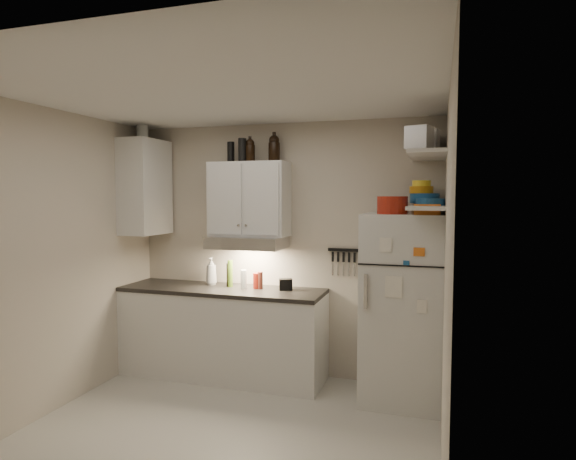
% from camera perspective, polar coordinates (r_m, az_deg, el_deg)
% --- Properties ---
extents(floor, '(3.20, 3.00, 0.02)m').
position_cam_1_polar(floor, '(4.04, -7.90, -23.53)').
color(floor, '#BCB9AD').
rests_on(floor, ground).
extents(ceiling, '(3.20, 3.00, 0.02)m').
position_cam_1_polar(ceiling, '(3.66, -8.31, 15.91)').
color(ceiling, silver).
rests_on(ceiling, ground).
extents(back_wall, '(3.20, 0.02, 2.60)m').
position_cam_1_polar(back_wall, '(5.01, -0.63, -2.33)').
color(back_wall, '#BCB1A0').
rests_on(back_wall, ground).
extents(left_wall, '(0.02, 3.00, 2.60)m').
position_cam_1_polar(left_wall, '(4.55, -26.75, -3.41)').
color(left_wall, '#BCB1A0').
rests_on(left_wall, ground).
extents(right_wall, '(0.02, 3.00, 2.60)m').
position_cam_1_polar(right_wall, '(3.28, 18.38, -5.92)').
color(right_wall, '#BCB1A0').
rests_on(right_wall, ground).
extents(base_cabinet, '(2.10, 0.60, 0.88)m').
position_cam_1_polar(base_cabinet, '(5.10, -7.76, -12.12)').
color(base_cabinet, silver).
rests_on(base_cabinet, floor).
extents(countertop, '(2.10, 0.62, 0.04)m').
position_cam_1_polar(countertop, '(4.99, -7.81, -7.04)').
color(countertop, black).
rests_on(countertop, base_cabinet).
extents(upper_cabinet, '(0.80, 0.33, 0.75)m').
position_cam_1_polar(upper_cabinet, '(4.92, -4.60, 3.67)').
color(upper_cabinet, silver).
rests_on(upper_cabinet, back_wall).
extents(side_cabinet, '(0.33, 0.55, 1.00)m').
position_cam_1_polar(side_cabinet, '(5.34, -16.57, 4.88)').
color(side_cabinet, silver).
rests_on(side_cabinet, left_wall).
extents(range_hood, '(0.76, 0.46, 0.12)m').
position_cam_1_polar(range_hood, '(4.88, -4.86, -1.45)').
color(range_hood, silver).
rests_on(range_hood, back_wall).
extents(fridge, '(0.70, 0.68, 1.70)m').
position_cam_1_polar(fridge, '(4.51, 13.39, -8.95)').
color(fridge, silver).
rests_on(fridge, floor).
extents(shelf_hi, '(0.30, 0.95, 0.03)m').
position_cam_1_polar(shelf_hi, '(4.27, 16.27, 8.51)').
color(shelf_hi, silver).
rests_on(shelf_hi, right_wall).
extents(shelf_lo, '(0.30, 0.95, 0.03)m').
position_cam_1_polar(shelf_lo, '(4.25, 16.15, 2.60)').
color(shelf_lo, silver).
rests_on(shelf_lo, right_wall).
extents(knife_strip, '(0.42, 0.02, 0.03)m').
position_cam_1_polar(knife_strip, '(4.82, 7.22, -2.38)').
color(knife_strip, black).
rests_on(knife_strip, back_wall).
extents(dutch_oven, '(0.27, 0.27, 0.15)m').
position_cam_1_polar(dutch_oven, '(4.31, 12.26, 2.90)').
color(dutch_oven, maroon).
rests_on(dutch_oven, fridge).
extents(book_stack, '(0.23, 0.28, 0.09)m').
position_cam_1_polar(book_stack, '(4.24, 16.11, 2.38)').
color(book_stack, orange).
rests_on(book_stack, fridge).
extents(spice_jar, '(0.06, 0.06, 0.09)m').
position_cam_1_polar(spice_jar, '(4.31, 14.30, 2.47)').
color(spice_jar, silver).
rests_on(spice_jar, fridge).
extents(stock_pot, '(0.33, 0.33, 0.19)m').
position_cam_1_polar(stock_pot, '(4.62, 15.88, 9.55)').
color(stock_pot, silver).
rests_on(stock_pot, shelf_hi).
extents(tin_a, '(0.21, 0.20, 0.19)m').
position_cam_1_polar(tin_a, '(4.24, 16.11, 10.03)').
color(tin_a, '#AAAAAD').
rests_on(tin_a, shelf_hi).
extents(tin_b, '(0.22, 0.22, 0.18)m').
position_cam_1_polar(tin_b, '(3.91, 15.27, 10.48)').
color(tin_b, '#AAAAAD').
rests_on(tin_b, shelf_hi).
extents(bowl_teal, '(0.26, 0.26, 0.10)m').
position_cam_1_polar(bowl_teal, '(4.51, 15.88, 3.53)').
color(bowl_teal, navy).
rests_on(bowl_teal, shelf_lo).
extents(bowl_orange, '(0.21, 0.21, 0.06)m').
position_cam_1_polar(bowl_orange, '(4.49, 15.52, 4.60)').
color(bowl_orange, '#C07D12').
rests_on(bowl_orange, bowl_teal).
extents(bowl_yellow, '(0.16, 0.16, 0.05)m').
position_cam_1_polar(bowl_yellow, '(4.49, 15.54, 5.34)').
color(bowl_yellow, yellow).
rests_on(bowl_yellow, bowl_orange).
extents(plates, '(0.30, 0.30, 0.06)m').
position_cam_1_polar(plates, '(4.30, 16.52, 3.20)').
color(plates, navy).
rests_on(plates, shelf_lo).
extents(growler_a, '(0.13, 0.13, 0.24)m').
position_cam_1_polar(growler_a, '(4.91, -4.52, 9.43)').
color(growler_a, black).
rests_on(growler_a, upper_cabinet).
extents(growler_b, '(0.12, 0.12, 0.28)m').
position_cam_1_polar(growler_b, '(4.92, -1.65, 9.67)').
color(growler_b, black).
rests_on(growler_b, upper_cabinet).
extents(thermos_a, '(0.11, 0.11, 0.23)m').
position_cam_1_polar(thermos_a, '(4.91, -5.44, 9.41)').
color(thermos_a, black).
rests_on(thermos_a, upper_cabinet).
extents(thermos_b, '(0.08, 0.08, 0.21)m').
position_cam_1_polar(thermos_b, '(5.04, -6.79, 9.13)').
color(thermos_b, black).
rests_on(thermos_b, upper_cabinet).
extents(side_jar, '(0.13, 0.13, 0.16)m').
position_cam_1_polar(side_jar, '(5.40, -16.87, 11.04)').
color(side_jar, silver).
rests_on(side_jar, side_cabinet).
extents(soap_bottle, '(0.12, 0.13, 0.32)m').
position_cam_1_polar(soap_bottle, '(5.16, -9.08, -4.64)').
color(soap_bottle, silver).
rests_on(soap_bottle, countertop).
extents(pepper_mill, '(0.07, 0.07, 0.17)m').
position_cam_1_polar(pepper_mill, '(4.88, -3.32, -5.98)').
color(pepper_mill, maroon).
rests_on(pepper_mill, countertop).
extents(oil_bottle, '(0.07, 0.07, 0.28)m').
position_cam_1_polar(oil_bottle, '(5.01, -6.87, -5.14)').
color(oil_bottle, '#50731C').
rests_on(oil_bottle, countertop).
extents(vinegar_bottle, '(0.07, 0.07, 0.24)m').
position_cam_1_polar(vinegar_bottle, '(5.05, -7.02, -5.30)').
color(vinegar_bottle, black).
rests_on(vinegar_bottle, countertop).
extents(clear_bottle, '(0.08, 0.08, 0.19)m').
position_cam_1_polar(clear_bottle, '(4.91, -5.27, -5.84)').
color(clear_bottle, silver).
rests_on(clear_bottle, countertop).
extents(red_jar, '(0.10, 0.10, 0.16)m').
position_cam_1_polar(red_jar, '(4.91, -3.71, -6.03)').
color(red_jar, maroon).
rests_on(red_jar, countertop).
extents(caddy, '(0.15, 0.13, 0.11)m').
position_cam_1_polar(caddy, '(4.83, -0.28, -6.47)').
color(caddy, black).
rests_on(caddy, countertop).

